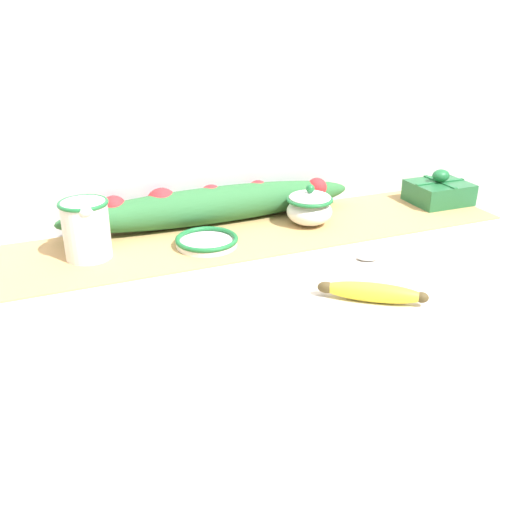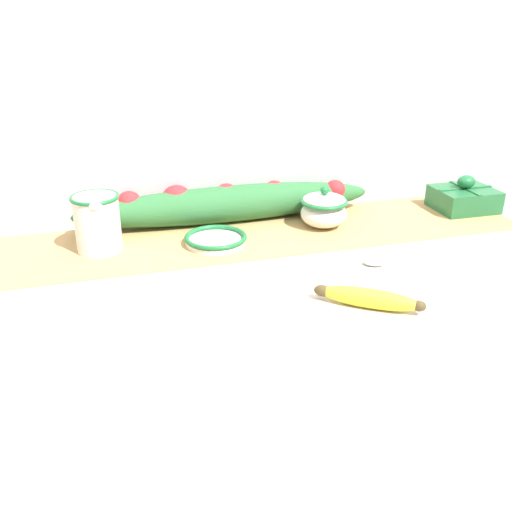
{
  "view_description": "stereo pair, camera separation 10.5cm",
  "coord_description": "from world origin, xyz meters",
  "px_view_note": "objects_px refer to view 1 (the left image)",
  "views": [
    {
      "loc": [
        -0.39,
        -0.92,
        1.38
      ],
      "look_at": [
        -0.02,
        -0.04,
        0.96
      ],
      "focal_mm": 40.0,
      "sensor_mm": 36.0,
      "label": 1
    },
    {
      "loc": [
        -0.29,
        -0.96,
        1.38
      ],
      "look_at": [
        -0.02,
        -0.04,
        0.96
      ],
      "focal_mm": 40.0,
      "sensor_mm": 36.0,
      "label": 2
    }
  ],
  "objects_px": {
    "cream_pitcher": "(86,227)",
    "small_dish": "(207,241)",
    "banana": "(372,292)",
    "gift_box": "(439,191)",
    "sugar_bowl": "(309,207)",
    "spoon": "(363,258)"
  },
  "relations": [
    {
      "from": "cream_pitcher",
      "to": "small_dish",
      "type": "xyz_separation_m",
      "value": [
        0.24,
        -0.04,
        -0.05
      ]
    },
    {
      "from": "banana",
      "to": "gift_box",
      "type": "relative_size",
      "value": 1.15
    },
    {
      "from": "cream_pitcher",
      "to": "banana",
      "type": "relative_size",
      "value": 0.74
    },
    {
      "from": "banana",
      "to": "sugar_bowl",
      "type": "bearing_deg",
      "value": 79.22
    },
    {
      "from": "cream_pitcher",
      "to": "spoon",
      "type": "distance_m",
      "value": 0.56
    },
    {
      "from": "banana",
      "to": "spoon",
      "type": "xyz_separation_m",
      "value": [
        0.08,
        0.16,
        -0.01
      ]
    },
    {
      "from": "sugar_bowl",
      "to": "banana",
      "type": "height_order",
      "value": "sugar_bowl"
    },
    {
      "from": "small_dish",
      "to": "banana",
      "type": "relative_size",
      "value": 0.81
    },
    {
      "from": "sugar_bowl",
      "to": "gift_box",
      "type": "relative_size",
      "value": 0.75
    },
    {
      "from": "sugar_bowl",
      "to": "spoon",
      "type": "bearing_deg",
      "value": -87.28
    },
    {
      "from": "small_dish",
      "to": "spoon",
      "type": "relative_size",
      "value": 0.9
    },
    {
      "from": "banana",
      "to": "spoon",
      "type": "bearing_deg",
      "value": 62.43
    },
    {
      "from": "spoon",
      "to": "gift_box",
      "type": "xyz_separation_m",
      "value": [
        0.37,
        0.23,
        0.03
      ]
    },
    {
      "from": "spoon",
      "to": "banana",
      "type": "bearing_deg",
      "value": -93.04
    },
    {
      "from": "sugar_bowl",
      "to": "cream_pitcher",
      "type": "bearing_deg",
      "value": 179.8
    },
    {
      "from": "small_dish",
      "to": "banana",
      "type": "bearing_deg",
      "value": -60.92
    },
    {
      "from": "small_dish",
      "to": "gift_box",
      "type": "bearing_deg",
      "value": 4.3
    },
    {
      "from": "banana",
      "to": "gift_box",
      "type": "height_order",
      "value": "gift_box"
    },
    {
      "from": "spoon",
      "to": "gift_box",
      "type": "height_order",
      "value": "gift_box"
    },
    {
      "from": "sugar_bowl",
      "to": "banana",
      "type": "bearing_deg",
      "value": -100.78
    },
    {
      "from": "banana",
      "to": "gift_box",
      "type": "distance_m",
      "value": 0.6
    },
    {
      "from": "sugar_bowl",
      "to": "small_dish",
      "type": "bearing_deg",
      "value": -172.61
    }
  ]
}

